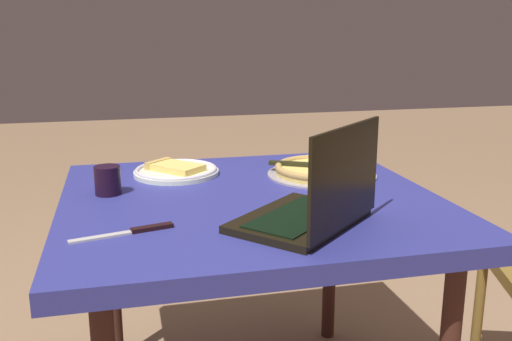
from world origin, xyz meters
TOP-DOWN VIEW (x-y plane):
  - dining_table at (0.00, 0.00)m, footprint 1.02×0.97m
  - laptop at (-0.09, 0.27)m, footprint 0.40×0.39m
  - pizza_plate at (0.18, -0.28)m, footprint 0.27×0.27m
  - pizza_tray at (-0.27, -0.17)m, footprint 0.34×0.34m
  - table_knife at (0.32, 0.22)m, footprint 0.23×0.07m
  - drink_cup at (0.38, -0.11)m, footprint 0.07×0.07m

SIDE VIEW (x-z plane):
  - dining_table at x=0.00m, z-range 0.29..0.99m
  - table_knife at x=0.32m, z-range 0.70..0.71m
  - pizza_plate at x=0.18m, z-range 0.70..0.74m
  - pizza_tray at x=-0.27m, z-range 0.71..0.74m
  - drink_cup at x=0.38m, z-range 0.71..0.79m
  - laptop at x=-0.09m, z-range 0.64..0.88m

